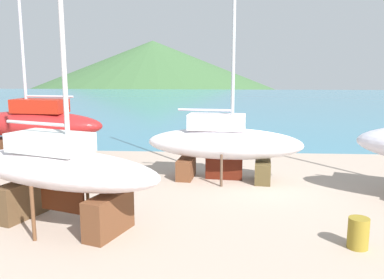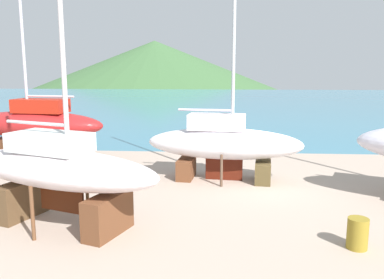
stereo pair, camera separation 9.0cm
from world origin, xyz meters
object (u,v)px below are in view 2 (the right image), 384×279
at_px(sailboat_far_slipway, 60,170).
at_px(sailboat_large_starboard, 224,143).
at_px(worker, 49,169).
at_px(barrel_tipped_right, 358,233).
at_px(sailboat_mid_port, 36,125).

xyz_separation_m(sailboat_far_slipway, sailboat_large_starboard, (5.42, 5.92, -0.13)).
xyz_separation_m(sailboat_large_starboard, worker, (-7.56, -1.88, -0.89)).
bearing_deg(sailboat_far_slipway, sailboat_large_starboard, 67.47).
xyz_separation_m(worker, barrel_tipped_right, (11.39, -5.20, -0.42)).
distance_m(sailboat_mid_port, worker, 5.97).
bearing_deg(barrel_tipped_right, sailboat_far_slipway, 172.87).
height_order(sailboat_large_starboard, worker, sailboat_large_starboard).
distance_m(sailboat_mid_port, barrel_tipped_right, 17.66).
relative_size(sailboat_far_slipway, barrel_tipped_right, 13.22).
bearing_deg(barrel_tipped_right, sailboat_large_starboard, 118.46).
relative_size(sailboat_far_slipway, sailboat_large_starboard, 0.97).
bearing_deg(sailboat_far_slipway, barrel_tipped_right, 12.82).
relative_size(sailboat_far_slipway, worker, 7.21).
distance_m(sailboat_large_starboard, worker, 7.84).
height_order(sailboat_far_slipway, sailboat_large_starboard, sailboat_large_starboard).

